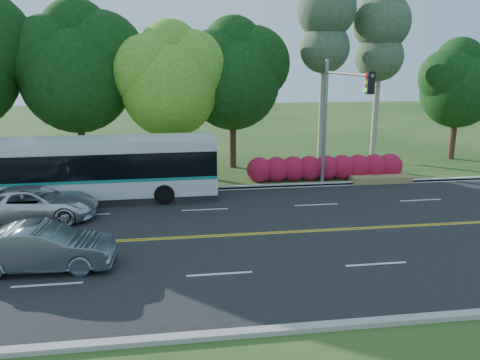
{
  "coord_description": "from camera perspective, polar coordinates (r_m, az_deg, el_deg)",
  "views": [
    {
      "loc": [
        -1.85,
        -17.77,
        6.93
      ],
      "look_at": [
        0.98,
        2.0,
        1.81
      ],
      "focal_mm": 35.0,
      "sensor_mm": 36.0,
      "label": 1
    }
  ],
  "objects": [
    {
      "name": "ground",
      "position": [
        19.16,
        -2.06,
        -6.82
      ],
      "size": [
        120.0,
        120.0,
        0.0
      ],
      "primitive_type": "plane",
      "color": "#1C4416",
      "rests_on": "ground"
    },
    {
      "name": "road",
      "position": [
        19.16,
        -2.06,
        -6.79
      ],
      "size": [
        60.0,
        14.0,
        0.02
      ],
      "primitive_type": "cube",
      "color": "black",
      "rests_on": "ground"
    },
    {
      "name": "curb_north",
      "position": [
        25.91,
        -3.75,
        -0.98
      ],
      "size": [
        60.0,
        0.3,
        0.15
      ],
      "primitive_type": "cube",
      "color": "#A8A498",
      "rests_on": "ground"
    },
    {
      "name": "curb_south",
      "position": [
        12.77,
        1.55,
        -18.07
      ],
      "size": [
        60.0,
        0.3,
        0.15
      ],
      "primitive_type": "cube",
      "color": "#A8A498",
      "rests_on": "ground"
    },
    {
      "name": "grass_verge",
      "position": [
        27.7,
        -4.05,
        -0.03
      ],
      "size": [
        60.0,
        4.0,
        0.1
      ],
      "primitive_type": "cube",
      "color": "#1C4416",
      "rests_on": "ground"
    },
    {
      "name": "lane_markings",
      "position": [
        19.14,
        -2.34,
        -6.77
      ],
      "size": [
        57.6,
        13.82,
        0.0
      ],
      "color": "gold",
      "rests_on": "road"
    },
    {
      "name": "tree_row",
      "position": [
        30.08,
        -14.86,
        13.54
      ],
      "size": [
        44.7,
        9.1,
        13.84
      ],
      "color": "black",
      "rests_on": "ground"
    },
    {
      "name": "bougainvillea_hedge",
      "position": [
        28.14,
        10.8,
        1.38
      ],
      "size": [
        9.5,
        2.25,
        1.5
      ],
      "color": "#A70D43",
      "rests_on": "ground"
    },
    {
      "name": "traffic_signal",
      "position": [
        24.73,
        11.76,
        8.86
      ],
      "size": [
        0.42,
        6.1,
        7.0
      ],
      "color": "gray",
      "rests_on": "ground"
    },
    {
      "name": "transit_bus",
      "position": [
        24.49,
        -17.3,
        1.12
      ],
      "size": [
        12.12,
        2.84,
        3.16
      ],
      "rotation": [
        0.0,
        0.0,
        0.02
      ],
      "color": "silver",
      "rests_on": "road"
    },
    {
      "name": "sedan",
      "position": [
        17.27,
        -22.87,
        -7.63
      ],
      "size": [
        4.75,
        1.81,
        1.54
      ],
      "primitive_type": "imported",
      "rotation": [
        0.0,
        0.0,
        1.53
      ],
      "color": "slate",
      "rests_on": "road"
    },
    {
      "name": "suv",
      "position": [
        22.63,
        -23.67,
        -2.67
      ],
      "size": [
        5.45,
        2.69,
        1.49
      ],
      "primitive_type": "imported",
      "rotation": [
        0.0,
        0.0,
        1.53
      ],
      "color": "silver",
      "rests_on": "road"
    }
  ]
}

